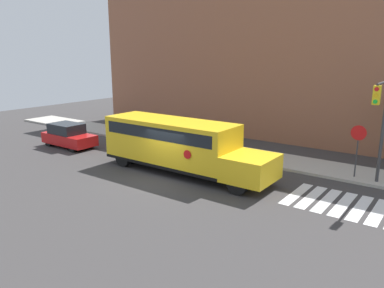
{
  "coord_description": "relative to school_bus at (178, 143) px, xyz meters",
  "views": [
    {
      "loc": [
        12.17,
        -14.19,
        6.43
      ],
      "look_at": [
        0.43,
        1.84,
        1.57
      ],
      "focal_mm": 35.0,
      "sensor_mm": 36.0,
      "label": 1
    }
  ],
  "objects": [
    {
      "name": "stop_sign",
      "position": [
        8.23,
        4.39,
        0.29
      ],
      "size": [
        0.77,
        0.1,
        2.87
      ],
      "color": "#38383A",
      "rests_on": "ground"
    },
    {
      "name": "parked_car",
      "position": [
        -9.71,
        -0.04,
        -0.84
      ],
      "size": [
        4.08,
        1.76,
        1.63
      ],
      "color": "red",
      "rests_on": "ground"
    },
    {
      "name": "crosswalk_stripes",
      "position": [
        8.68,
        0.66,
        -1.63
      ],
      "size": [
        4.7,
        3.2,
        0.01
      ],
      "color": "white",
      "rests_on": "ground"
    },
    {
      "name": "building_backdrop",
      "position": [
        0.17,
        11.66,
        4.75
      ],
      "size": [
        32.0,
        4.0,
        12.77
      ],
      "color": "#935B42",
      "rests_on": "ground"
    },
    {
      "name": "traffic_light",
      "position": [
        9.31,
        3.42,
        1.91
      ],
      "size": [
        0.28,
        2.81,
        5.4
      ],
      "color": "#38383A",
      "rests_on": "ground"
    },
    {
      "name": "sidewalk_strip",
      "position": [
        0.17,
        5.16,
        -1.56
      ],
      "size": [
        44.0,
        3.0,
        0.15
      ],
      "color": "#B2ADA3",
      "rests_on": "ground"
    },
    {
      "name": "school_bus",
      "position": [
        0.0,
        0.0,
        0.0
      ],
      "size": [
        9.96,
        2.57,
        2.86
      ],
      "color": "yellow",
      "rests_on": "ground"
    },
    {
      "name": "ground_plane",
      "position": [
        0.17,
        -1.34,
        -1.63
      ],
      "size": [
        60.0,
        60.0,
        0.0
      ],
      "primitive_type": "plane",
      "color": "#3A3838"
    }
  ]
}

